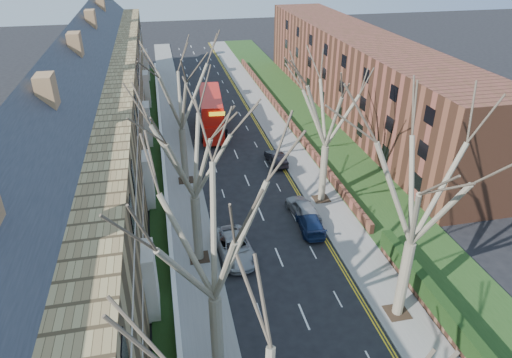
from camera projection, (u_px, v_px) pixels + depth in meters
pavement_left at (176, 137)px, 52.71m from camera, size 3.00×102.00×0.12m
pavement_right at (276, 128)px, 54.95m from camera, size 3.00×102.00×0.12m
terrace_left at (92, 122)px, 41.81m from camera, size 9.70×78.00×13.60m
flats_right at (356, 74)px, 58.19m from camera, size 13.97×54.00×10.00m
front_wall_left at (164, 164)px, 45.26m from camera, size 0.30×78.00×1.00m
grass_verge_right at (312, 125)px, 55.75m from camera, size 6.00×102.00×0.06m
tree_left_mid at (211, 226)px, 19.88m from camera, size 10.50×10.50×14.71m
tree_left_far at (191, 142)px, 28.63m from camera, size 10.15×10.15×14.22m
tree_left_dist at (178, 83)px, 38.80m from camera, size 10.50×10.50×14.71m
tree_right_mid at (424, 178)px, 23.72m from camera, size 10.50×10.50×14.71m
tree_right_far at (329, 100)px, 35.91m from camera, size 10.15×10.15×14.22m
double_decker_bus at (211, 114)px, 53.40m from camera, size 3.31×10.67×4.41m
car_left_far at (235, 247)px, 33.07m from camera, size 2.81×5.39×1.45m
car_right_near at (310, 222)px, 36.08m from camera, size 2.10×4.51×1.28m
car_right_mid at (303, 208)px, 37.69m from camera, size 2.23×4.59×1.51m
car_right_far at (276, 158)px, 46.35m from camera, size 1.68×3.99×1.28m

